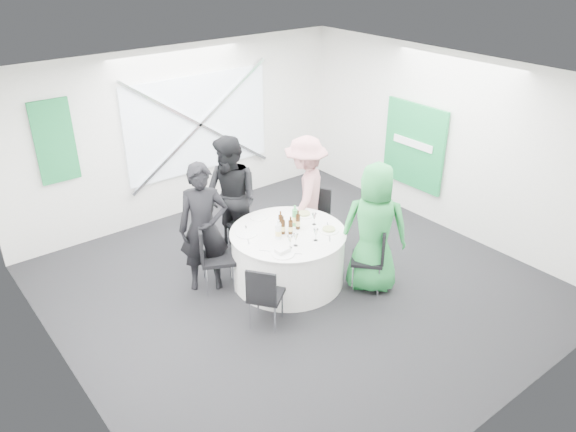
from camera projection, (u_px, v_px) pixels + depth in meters
floor at (297, 286)px, 7.67m from camera, size 6.00×6.00×0.00m
ceiling at (299, 82)px, 6.40m from camera, size 6.00×6.00×0.00m
wall_back at (182, 133)px, 9.13m from camera, size 6.00×0.00×6.00m
wall_front at (513, 305)px, 4.94m from camera, size 6.00×0.00×6.00m
wall_left at (56, 274)px, 5.38m from camera, size 0.00×6.00×6.00m
wall_right at (448, 143)px, 8.69m from camera, size 0.00×6.00×6.00m
window_panel at (199, 124)px, 9.23m from camera, size 2.60×0.03×1.60m
window_brace_a at (200, 125)px, 9.20m from camera, size 2.63×0.05×1.84m
window_brace_b at (200, 125)px, 9.20m from camera, size 2.63×0.05×1.84m
green_banner at (55, 142)px, 7.86m from camera, size 0.55×0.04×1.20m
green_sign at (414, 146)px, 9.17m from camera, size 0.05×1.20×1.40m
banquet_table at (288, 256)px, 7.64m from camera, size 1.56×1.56×0.76m
chair_back at (239, 216)px, 8.40m from camera, size 0.41×0.42×0.90m
chair_back_left at (211, 252)px, 7.36m from camera, size 0.60×0.59×0.97m
chair_back_right at (317, 212)px, 8.57m from camera, size 0.54×0.53×0.86m
chair_front_right at (374, 254)px, 7.40m from camera, size 0.59×0.59×0.91m
chair_front_left at (264, 293)px, 6.66m from camera, size 0.55×0.54×0.86m
person_man_back_left at (204, 228)px, 7.29m from camera, size 0.78×0.70×1.78m
person_man_back at (231, 199)px, 8.01m from camera, size 0.66×0.97×1.83m
person_woman_pink at (306, 193)px, 8.34m from camera, size 1.20×1.09×1.73m
person_woman_green at (374, 229)px, 7.28m from camera, size 1.01×1.02×1.78m
plate_back at (259, 217)px, 7.84m from camera, size 0.24×0.24×0.01m
plate_back_left at (247, 234)px, 7.41m from camera, size 0.27×0.27×0.01m
plate_back_right at (304, 214)px, 7.90m from camera, size 0.26×0.26×0.04m
plate_front_right at (329, 230)px, 7.49m from camera, size 0.26×0.26×0.04m
plate_front_left at (283, 254)px, 6.95m from camera, size 0.29×0.29×0.01m
napkin at (283, 250)px, 6.96m from camera, size 0.18×0.13×0.05m
beer_bottle_a at (283, 227)px, 7.38m from camera, size 0.06×0.06×0.26m
beer_bottle_b at (280, 222)px, 7.51m from camera, size 0.06×0.06×0.26m
beer_bottle_c at (298, 222)px, 7.50m from camera, size 0.06×0.06×0.27m
beer_bottle_d at (291, 227)px, 7.38m from camera, size 0.06×0.06×0.25m
green_water_bottle at (295, 218)px, 7.58m from camera, size 0.08×0.08×0.30m
clear_water_bottle at (278, 232)px, 7.26m from camera, size 0.08×0.08×0.27m
wine_glass_a at (296, 237)px, 7.09m from camera, size 0.07×0.07×0.17m
wine_glass_b at (290, 239)px, 7.04m from camera, size 0.07×0.07×0.17m
wine_glass_c at (314, 216)px, 7.60m from camera, size 0.07×0.07×0.17m
wine_glass_d at (316, 232)px, 7.21m from camera, size 0.07×0.07×0.17m
fork_a at (264, 251)px, 7.02m from camera, size 0.10×0.13×0.01m
knife_a at (297, 254)px, 6.96m from camera, size 0.12×0.12×0.01m
fork_b at (330, 239)px, 7.30m from camera, size 0.11×0.12×0.01m
knife_b at (328, 225)px, 7.63m from camera, size 0.10×0.13×0.01m
fork_c at (246, 228)px, 7.56m from camera, size 0.09×0.14×0.01m
knife_c at (248, 242)px, 7.23m from camera, size 0.08×0.14×0.01m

